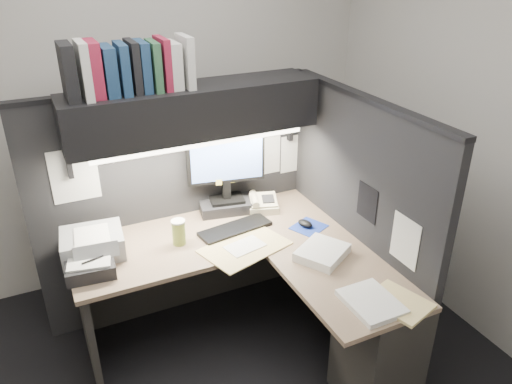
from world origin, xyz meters
The scene contains 21 objects.
wall_back centered at (0.00, 1.50, 1.35)m, with size 3.50×0.04×2.70m, color beige.
wall_right centered at (1.75, 0.00, 1.35)m, with size 0.04×3.00×2.70m, color beige.
partition_back centered at (0.03, 0.93, 0.80)m, with size 1.90×0.06×1.60m, color black.
partition_right centered at (0.98, 0.18, 0.80)m, with size 0.06×1.50×1.60m, color black.
desk centered at (0.43, 0.00, 0.44)m, with size 1.70×1.53×0.73m.
overhead_shelf centered at (0.12, 0.75, 1.50)m, with size 1.55×0.34×0.30m, color black.
task_light_tube centered at (0.12, 0.61, 1.33)m, with size 0.04×0.04×1.32m, color white.
monitor centered at (0.35, 0.82, 0.96)m, with size 0.52×0.30×0.57m.
keyboard centered at (0.29, 0.54, 0.74)m, with size 0.48×0.16×0.02m, color black.
mousepad centered at (0.75, 0.36, 0.73)m, with size 0.21×0.19×0.00m, color #1B3396.
mouse centered at (0.73, 0.38, 0.75)m, with size 0.07×0.11×0.04m, color black.
telephone centered at (0.59, 0.73, 0.77)m, with size 0.20×0.21×0.08m, color beige.
coffee_cup centered at (-0.08, 0.54, 0.81)m, with size 0.08×0.08×0.15m, color #A0AC44.
printer centered at (-0.58, 0.65, 0.80)m, with size 0.36×0.30×0.14m, color #97999C.
notebook_stack centered at (-0.63, 0.45, 0.77)m, with size 0.27×0.22×0.08m, color black.
open_folder centered at (0.27, 0.32, 0.73)m, with size 0.51×0.33×0.01m, color #DFC77D.
paper_stack_a centered at (0.64, 0.03, 0.76)m, with size 0.29×0.25×0.06m, color white.
paper_stack_b centered at (0.63, -0.46, 0.75)m, with size 0.25×0.31×0.03m, color white.
manila_stack centered at (0.77, -0.51, 0.74)m, with size 0.24×0.30×0.02m, color #DFC77D.
binder_row centered at (-0.24, 0.76, 1.79)m, with size 0.70×0.26×0.30m.
pinned_papers centered at (0.42, 0.56, 1.05)m, with size 1.76×1.31×0.51m.
Camera 1 is at (-0.78, -2.05, 2.40)m, focal length 35.00 mm.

